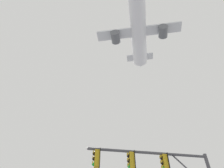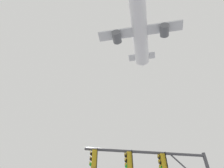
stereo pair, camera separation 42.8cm
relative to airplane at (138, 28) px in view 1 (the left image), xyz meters
The scene contains 1 object.
airplane is the anchor object (origin of this frame).
Camera 1 is at (-0.96, -3.96, 1.20)m, focal length 33.65 mm.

